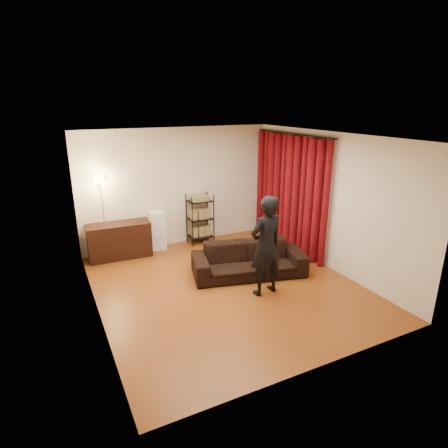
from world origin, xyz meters
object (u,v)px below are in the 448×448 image
wire_shelf (200,219)px  media_cabinet (119,240)px  sofa (249,260)px  person (266,246)px  storage_boxes (158,231)px  floor_lamp (104,219)px

wire_shelf → media_cabinet: bearing=-159.0°
sofa → wire_shelf: wire_shelf is taller
person → media_cabinet: (-1.96, 2.74, -0.50)m
wire_shelf → person: bearing=-69.5°
person → wire_shelf: (-0.05, 2.79, -0.29)m
person → storage_boxes: size_ratio=1.98×
person → wire_shelf: bearing=-97.4°
media_cabinet → person: bearing=-51.9°
media_cabinet → floor_lamp: (-0.27, 0.00, 0.53)m
person → floor_lamp: (-2.23, 2.75, 0.03)m
storage_boxes → floor_lamp: 1.25m
person → wire_shelf: 2.81m
sofa → storage_boxes: 2.40m
media_cabinet → storage_boxes: storage_boxes is taller
media_cabinet → storage_boxes: bearing=8.1°
sofa → storage_boxes: storage_boxes is taller
storage_boxes → floor_lamp: (-1.15, -0.08, 0.47)m
sofa → storage_boxes: (-1.19, 2.08, 0.13)m
person → floor_lamp: floor_lamp is taller
sofa → wire_shelf: 2.07m
media_cabinet → storage_boxes: 0.89m
person → media_cabinet: bearing=-62.9°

